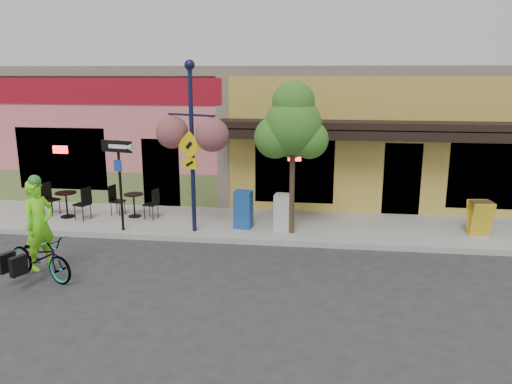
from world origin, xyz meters
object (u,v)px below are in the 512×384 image
Objects in this scene: bicycle at (40,257)px; one_way_sign at (121,186)px; street_tree at (293,158)px; lamp_post at (192,148)px; newspaper_box_blue at (243,209)px; building at (269,128)px; cyclist_rider at (40,236)px; newspaper_box_grey at (283,212)px.

one_way_sign is at bearing 9.87° from bicycle.
lamp_post is at bearing -176.14° from street_tree.
newspaper_box_blue is (3.19, 0.65, -0.71)m from one_way_sign.
newspaper_box_blue is at bearing 24.94° from one_way_sign.
street_tree is at bearing -35.38° from bicycle.
one_way_sign is 3.34m from newspaper_box_blue.
newspaper_box_blue reaches higher than bicycle.
building is 7.44× the size of one_way_sign.
bicycle is at bearing 111.40° from cyclist_rider.
building is 17.68× the size of newspaper_box_blue.
building is 10.50m from cyclist_rider.
street_tree reaches higher than newspaper_box_grey.
bicycle is at bearing -108.33° from lamp_post.
newspaper_box_blue is at bearing -24.40° from cyclist_rider.
cyclist_rider is at bearing -146.52° from street_tree.
building reaches higher than bicycle.
building is 9.52× the size of cyclist_rider.
building reaches higher than newspaper_box_grey.
lamp_post is 4.36× the size of newspaper_box_blue.
lamp_post is at bearing -163.76° from newspaper_box_grey.
building is at bearing -0.40° from bicycle.
lamp_post is 1.12× the size of street_tree.
one_way_sign is 0.61× the size of street_tree.
newspaper_box_grey is at bearing -80.38° from building.
cyclist_rider reaches higher than newspaper_box_grey.
one_way_sign is at bearing -154.17° from lamp_post.
building is 6.25m from newspaper_box_blue.
building is 7.50m from one_way_sign.
building is at bearing 96.09° from newspaper_box_blue.
building reaches higher than newspaper_box_blue.
lamp_post is 2.62m from street_tree.
newspaper_box_blue is 2.02m from street_tree.
newspaper_box_grey is 0.25× the size of street_tree.
one_way_sign is at bearing 10.79° from cyclist_rider.
bicycle is at bearing -111.80° from building.
bicycle is 5.28m from newspaper_box_blue.
bicycle is at bearing -146.77° from street_tree.
lamp_post is at bearing -17.15° from bicycle.
building is 6.64m from lamp_post.
lamp_post reaches higher than bicycle.
street_tree is at bearing -5.29° from newspaper_box_blue.
bicycle is at bearing -136.95° from newspaper_box_grey.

